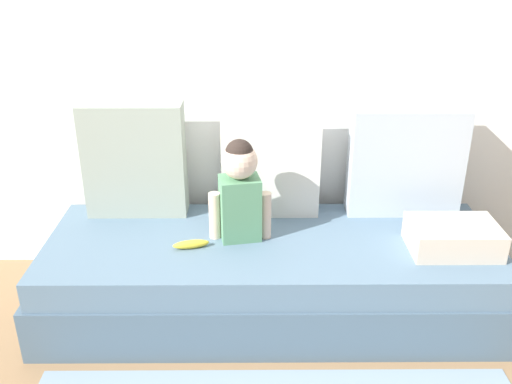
# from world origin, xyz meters

# --- Properties ---
(ground_plane) EXTENTS (12.00, 12.00, 0.00)m
(ground_plane) POSITION_xyz_m (0.00, 0.00, 0.00)
(ground_plane) COLOR #93704C
(back_wall) EXTENTS (5.43, 0.10, 2.43)m
(back_wall) POSITION_xyz_m (0.00, 0.53, 1.21)
(back_wall) COLOR white
(back_wall) RESTS_ON ground
(couch) EXTENTS (2.23, 0.81, 0.40)m
(couch) POSITION_xyz_m (0.00, 0.00, 0.20)
(couch) COLOR #495F70
(couch) RESTS_ON ground
(throw_pillow_left) EXTENTS (0.51, 0.16, 0.59)m
(throw_pillow_left) POSITION_xyz_m (-0.69, 0.30, 0.70)
(throw_pillow_left) COLOR #99A393
(throw_pillow_left) RESTS_ON couch
(throw_pillow_center) EXTENTS (0.50, 0.16, 0.54)m
(throw_pillow_center) POSITION_xyz_m (0.00, 0.30, 0.68)
(throw_pillow_center) COLOR silver
(throw_pillow_center) RESTS_ON couch
(throw_pillow_right) EXTENTS (0.57, 0.16, 0.56)m
(throw_pillow_right) POSITION_xyz_m (0.69, 0.30, 0.68)
(throw_pillow_right) COLOR #B2BCC6
(throw_pillow_right) RESTS_ON couch
(toddler) EXTENTS (0.30, 0.18, 0.50)m
(toddler) POSITION_xyz_m (-0.15, 0.03, 0.66)
(toddler) COLOR #568E66
(toddler) RESTS_ON couch
(banana) EXTENTS (0.18, 0.08, 0.04)m
(banana) POSITION_xyz_m (-0.38, -0.08, 0.42)
(banana) COLOR yellow
(banana) RESTS_ON couch
(folded_blanket) EXTENTS (0.40, 0.28, 0.13)m
(folded_blanket) POSITION_xyz_m (0.83, -0.10, 0.47)
(folded_blanket) COLOR beige
(folded_blanket) RESTS_ON couch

